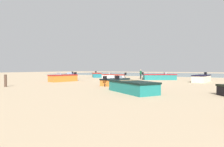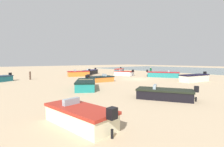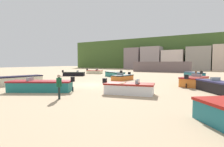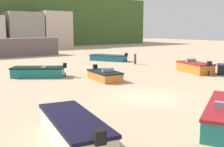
% 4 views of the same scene
% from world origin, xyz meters
% --- Properties ---
extents(ground_plane, '(160.00, 160.00, 0.00)m').
position_xyz_m(ground_plane, '(0.00, 0.00, 0.00)').
color(ground_plane, tan).
extents(harbor_pier, '(14.55, 2.40, 2.69)m').
position_xyz_m(harbor_pier, '(0.51, 30.00, 1.35)').
color(harbor_pier, '#6D5C5D').
rests_on(harbor_pier, ground).
extents(townhouse_right, '(7.15, 6.60, 7.53)m').
position_xyz_m(townhouse_right, '(8.40, 47.30, 3.77)').
color(townhouse_right, '#9D968A').
rests_on(townhouse_right, ground).
extents(townhouse_far_right, '(6.35, 6.88, 7.91)m').
position_xyz_m(townhouse_far_right, '(15.45, 47.44, 3.95)').
color(townhouse_far_right, beige).
rests_on(townhouse_far_right, ground).
extents(boat_teal_1, '(3.69, 4.93, 1.10)m').
position_xyz_m(boat_teal_1, '(9.18, 17.07, 0.40)').
color(boat_teal_1, '#1C6B7A').
rests_on(boat_teal_1, ground).
extents(boat_orange_6, '(2.69, 4.14, 1.27)m').
position_xyz_m(boat_orange_6, '(10.02, 4.36, 0.49)').
color(boat_orange_6, orange).
rests_on(boat_orange_6, ground).
extents(boat_orange_7, '(2.10, 3.68, 1.05)m').
position_xyz_m(boat_orange_7, '(1.02, 6.07, 0.38)').
color(boat_orange_7, orange).
rests_on(boat_orange_7, ground).
extents(boat_teal_9, '(4.54, 3.87, 1.17)m').
position_xyz_m(boat_teal_9, '(-2.67, 10.57, 0.43)').
color(boat_teal_9, '#1A7570').
rests_on(boat_teal_9, ground).
extents(boat_cream_10, '(2.30, 4.80, 1.27)m').
position_xyz_m(boat_cream_10, '(-6.89, -3.54, 0.48)').
color(boat_cream_10, beige).
rests_on(boat_cream_10, ground).
extents(mooring_post_near_water, '(0.24, 0.24, 1.19)m').
position_xyz_m(mooring_post_near_water, '(9.72, 12.49, 0.60)').
color(mooring_post_near_water, '#4D382C').
rests_on(mooring_post_near_water, ground).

